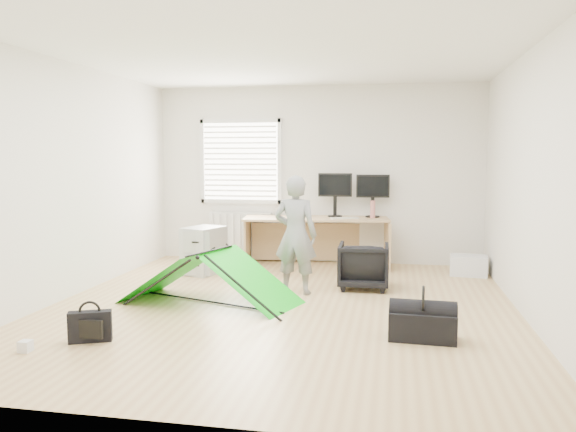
% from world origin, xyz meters
% --- Properties ---
extents(ground, '(5.50, 5.50, 0.00)m').
position_xyz_m(ground, '(0.00, 0.00, 0.00)').
color(ground, tan).
rests_on(ground, ground).
extents(back_wall, '(5.00, 0.02, 2.70)m').
position_xyz_m(back_wall, '(0.00, 2.75, 1.35)').
color(back_wall, silver).
rests_on(back_wall, ground).
extents(window, '(1.20, 0.06, 1.20)m').
position_xyz_m(window, '(-1.20, 2.71, 1.55)').
color(window, silver).
rests_on(window, back_wall).
extents(radiator, '(1.00, 0.12, 0.60)m').
position_xyz_m(radiator, '(-1.20, 2.67, 0.45)').
color(radiator, silver).
rests_on(radiator, back_wall).
extents(desk, '(2.20, 0.94, 0.73)m').
position_xyz_m(desk, '(0.05, 2.36, 0.36)').
color(desk, tan).
rests_on(desk, ground).
extents(filing_cabinet, '(0.58, 0.66, 0.65)m').
position_xyz_m(filing_cabinet, '(-1.41, 1.53, 0.33)').
color(filing_cabinet, '#B0B3B6').
rests_on(filing_cabinet, ground).
extents(monitor_left, '(0.51, 0.14, 0.48)m').
position_xyz_m(monitor_left, '(0.32, 2.52, 0.97)').
color(monitor_left, black).
rests_on(monitor_left, desk).
extents(monitor_right, '(0.49, 0.15, 0.47)m').
position_xyz_m(monitor_right, '(0.87, 2.56, 0.96)').
color(monitor_right, black).
rests_on(monitor_right, desk).
extents(keyboard, '(0.42, 0.29, 0.02)m').
position_xyz_m(keyboard, '(0.48, 2.27, 0.74)').
color(keyboard, beige).
rests_on(keyboard, desk).
extents(thermos, '(0.08, 0.08, 0.26)m').
position_xyz_m(thermos, '(0.88, 2.43, 0.85)').
color(thermos, '#B46965').
rests_on(thermos, desk).
extents(office_chair, '(0.62, 0.64, 0.57)m').
position_xyz_m(office_chair, '(0.83, 1.04, 0.28)').
color(office_chair, black).
rests_on(office_chair, ground).
extents(person, '(0.54, 0.38, 1.41)m').
position_xyz_m(person, '(0.05, 0.63, 0.70)').
color(person, gray).
rests_on(person, ground).
extents(kite, '(2.05, 1.37, 0.58)m').
position_xyz_m(kite, '(-0.80, 0.00, 0.29)').
color(kite, '#12C719').
rests_on(kite, ground).
extents(storage_crate, '(0.52, 0.39, 0.27)m').
position_xyz_m(storage_crate, '(2.21, 2.08, 0.14)').
color(storage_crate, silver).
rests_on(storage_crate, ground).
extents(tote_bag, '(0.32, 0.19, 0.36)m').
position_xyz_m(tote_bag, '(-1.41, 1.61, 0.18)').
color(tote_bag, teal).
rests_on(tote_bag, ground).
extents(laptop_bag, '(0.38, 0.25, 0.27)m').
position_xyz_m(laptop_bag, '(-1.42, -1.45, 0.14)').
color(laptop_bag, black).
rests_on(laptop_bag, ground).
extents(white_box, '(0.10, 0.10, 0.09)m').
position_xyz_m(white_box, '(-1.81, -1.79, 0.05)').
color(white_box, silver).
rests_on(white_box, ground).
extents(duffel_bag, '(0.60, 0.33, 0.25)m').
position_xyz_m(duffel_bag, '(1.45, -0.85, 0.13)').
color(duffel_bag, black).
rests_on(duffel_bag, ground).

